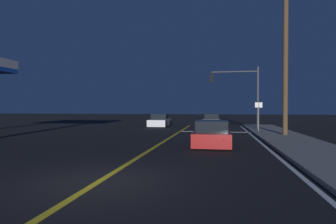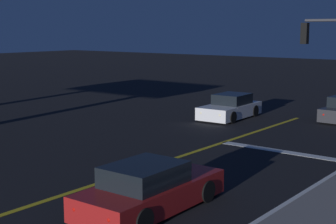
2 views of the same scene
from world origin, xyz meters
name	(u,v)px [view 1 (image 1 of 2)]	position (x,y,z in m)	size (l,w,h in m)	color
ground_plane	(100,181)	(0.00, 0.00, 0.00)	(160.00, 160.00, 0.00)	black
sidewalk_right	(297,143)	(7.47, 9.07, 0.07)	(3.20, 32.63, 0.15)	gray
lane_line_center	(163,142)	(0.00, 9.07, 0.01)	(0.20, 30.82, 0.01)	gold
lane_line_edge_right	(262,144)	(5.62, 9.07, 0.01)	(0.16, 30.82, 0.01)	white
stop_bar	(215,132)	(2.93, 16.63, 0.01)	(5.87, 0.50, 0.01)	white
car_far_approaching_red	(212,134)	(2.86, 8.12, 0.58)	(2.04, 4.66, 1.34)	maroon
car_following_oncoming_white	(160,121)	(-3.00, 22.19, 0.58)	(2.09, 4.39, 1.34)	silver
car_side_waiting_charcoal	(212,120)	(2.49, 25.49, 0.58)	(2.02, 4.35, 1.34)	#2D2D33
traffic_signal_near_right	(240,88)	(5.10, 18.93, 3.82)	(4.34, 0.28, 5.68)	#38383D
utility_pole_right	(285,55)	(7.77, 13.40, 5.67)	(1.61, 0.35, 11.06)	#4C3823
street_sign_corner	(259,112)	(6.37, 16.13, 1.67)	(0.56, 0.09, 2.49)	slate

